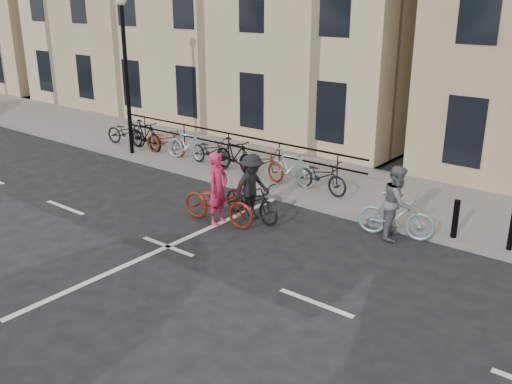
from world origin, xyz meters
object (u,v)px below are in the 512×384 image
Objects in this scene: cyclist_grey at (397,209)px; cyclist_dark at (252,194)px; cyclist_pink at (218,199)px; lamp_post at (125,56)px.

cyclist_grey is 0.95× the size of cyclist_dark.
cyclist_dark is at bearing 95.25° from cyclist_grey.
cyclist_pink is 0.88m from cyclist_dark.
cyclist_grey is 3.59m from cyclist_dark.
cyclist_grey is (3.85, 1.94, 0.08)m from cyclist_pink.
cyclist_pink is at bearing -22.11° from lamp_post.
lamp_post is 10.69m from cyclist_grey.
cyclist_grey is (10.30, -0.68, -2.78)m from lamp_post.
cyclist_pink is 1.13× the size of cyclist_grey.
lamp_post is at bearing 72.16° from cyclist_grey.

